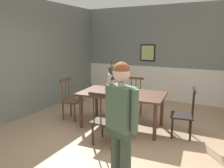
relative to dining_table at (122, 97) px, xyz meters
The scene contains 9 objects.
ground_plane 1.01m from the dining_table, 76.61° to the right, with size 7.31×7.31×0.00m, color #9E7F60.
room_back_partition 2.70m from the dining_table, 86.26° to the left, with size 5.29×0.17×2.89m.
room_left_partition 2.69m from the dining_table, 163.52° to the right, with size 0.13×6.65×2.89m.
dining_table is the anchor object (origin of this frame).
chair_near_window 0.90m from the dining_table, 94.90° to the left, with size 0.40×0.40×0.95m.
chair_by_doorway 1.30m from the dining_table, behind, with size 0.43×0.43×0.98m.
chair_at_table_head 0.90m from the dining_table, 85.03° to the right, with size 0.48×0.48×1.00m.
chair_opposite_corner 1.31m from the dining_table, ahead, with size 0.49×0.49×0.99m.
person_figure 1.97m from the dining_table, 65.44° to the right, with size 0.51×0.33×1.64m.
Camera 1 is at (1.73, -3.41, 1.91)m, focal length 35.17 mm.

